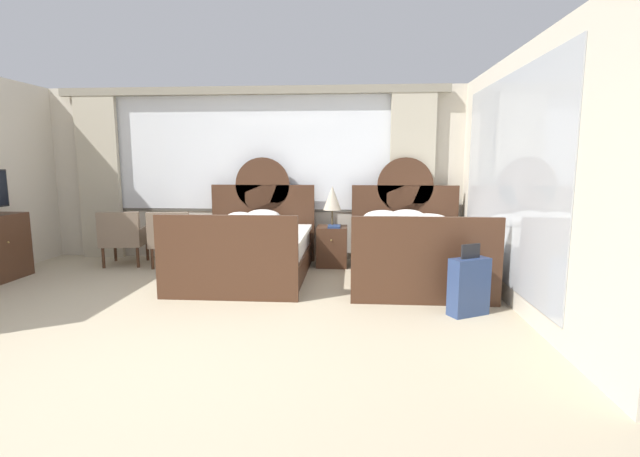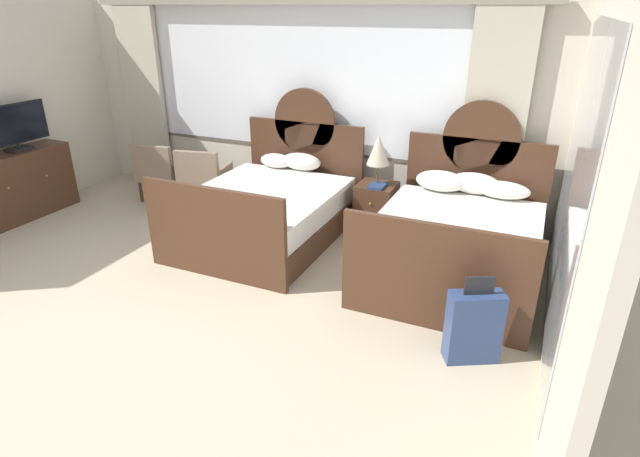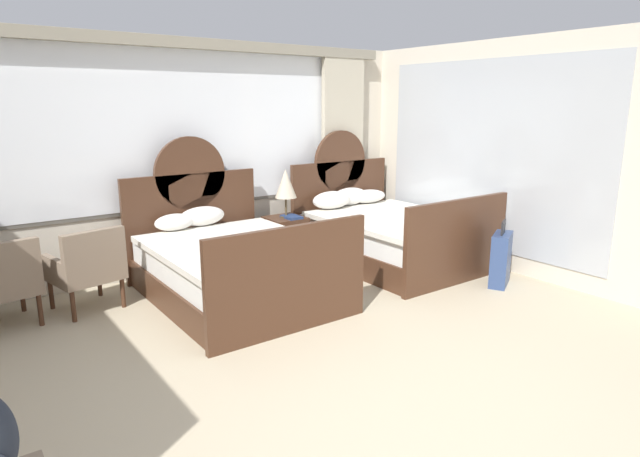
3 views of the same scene
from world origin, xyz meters
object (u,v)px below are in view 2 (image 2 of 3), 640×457
object	(u,v)px
bed_near_window	(269,209)
tv_flatscreen	(14,127)
bed_near_mirror	(457,240)
book_on_nightstand	(378,186)
nightstand_between_beds	(376,207)
table_lamp_on_nightstand	(378,151)
armchair_by_window_centre	(160,169)
armchair_by_window_left	(203,176)
suitcase_on_floor	(474,327)

from	to	relation	value
bed_near_window	tv_flatscreen	xyz separation A→B (m)	(-3.22, -0.64, 0.81)
bed_near_mirror	book_on_nightstand	xyz separation A→B (m)	(-1.05, 0.60, 0.25)
bed_near_mirror	nightstand_between_beds	xyz separation A→B (m)	(-1.09, 0.69, -0.07)
nightstand_between_beds	bed_near_window	bearing A→B (deg)	-147.07
table_lamp_on_nightstand	book_on_nightstand	world-z (taller)	table_lamp_on_nightstand
bed_near_mirror	armchair_by_window_centre	distance (m)	4.23
book_on_nightstand	tv_flatscreen	xyz separation A→B (m)	(-4.35, -1.26, 0.56)
bed_near_mirror	nightstand_between_beds	distance (m)	1.29
book_on_nightstand	tv_flatscreen	size ratio (longest dim) A/B	0.28
armchair_by_window_centre	tv_flatscreen	bearing A→B (deg)	-136.19
bed_near_mirror	nightstand_between_beds	world-z (taller)	bed_near_mirror
nightstand_between_beds	armchair_by_window_left	size ratio (longest dim) A/B	0.72
book_on_nightstand	suitcase_on_floor	xyz separation A→B (m)	(1.44, -2.00, -0.31)
book_on_nightstand	armchair_by_window_centre	world-z (taller)	armchair_by_window_centre
armchair_by_window_left	tv_flatscreen	bearing A→B (deg)	-149.20
table_lamp_on_nightstand	armchair_by_window_centre	world-z (taller)	table_lamp_on_nightstand
table_lamp_on_nightstand	armchair_by_window_centre	size ratio (longest dim) A/B	0.73
book_on_nightstand	armchair_by_window_centre	bearing A→B (deg)	-178.01
nightstand_between_beds	suitcase_on_floor	bearing A→B (deg)	-54.73
bed_near_window	suitcase_on_floor	world-z (taller)	bed_near_window
bed_near_window	suitcase_on_floor	bearing A→B (deg)	-28.30
bed_near_mirror	table_lamp_on_nightstand	bearing A→B (deg)	148.31
book_on_nightstand	armchair_by_window_left	xyz separation A→B (m)	(-2.42, -0.11, -0.16)
tv_flatscreen	armchair_by_window_centre	world-z (taller)	tv_flatscreen
bed_near_mirror	tv_flatscreen	world-z (taller)	bed_near_mirror
bed_near_mirror	tv_flatscreen	xyz separation A→B (m)	(-5.40, -0.66, 0.80)
book_on_nightstand	armchair_by_window_left	size ratio (longest dim) A/B	0.31
nightstand_between_beds	book_on_nightstand	size ratio (longest dim) A/B	2.28
armchair_by_window_left	bed_near_window	bearing A→B (deg)	-21.58
table_lamp_on_nightstand	armchair_by_window_left	size ratio (longest dim) A/B	0.73
tv_flatscreen	armchair_by_window_left	bearing A→B (deg)	30.80
armchair_by_window_left	suitcase_on_floor	bearing A→B (deg)	-26.14
bed_near_window	suitcase_on_floor	distance (m)	2.92
tv_flatscreen	armchair_by_window_left	size ratio (longest dim) A/B	1.11
armchair_by_window_centre	bed_near_window	bearing A→B (deg)	-14.13
table_lamp_on_nightstand	book_on_nightstand	size ratio (longest dim) A/B	2.32
bed_near_window	table_lamp_on_nightstand	world-z (taller)	bed_near_window
bed_near_window	nightstand_between_beds	xyz separation A→B (m)	(1.09, 0.71, -0.05)
tv_flatscreen	armchair_by_window_centre	bearing A→B (deg)	43.81
bed_near_window	bed_near_mirror	distance (m)	2.18
bed_near_mirror	nightstand_between_beds	size ratio (longest dim) A/B	3.62
armchair_by_window_left	suitcase_on_floor	size ratio (longest dim) A/B	1.13
nightstand_between_beds	armchair_by_window_left	distance (m)	2.39
bed_near_window	book_on_nightstand	xyz separation A→B (m)	(1.13, 0.62, 0.26)
tv_flatscreen	suitcase_on_floor	world-z (taller)	tv_flatscreen
bed_near_mirror	suitcase_on_floor	world-z (taller)	bed_near_mirror
nightstand_between_beds	book_on_nightstand	xyz separation A→B (m)	(0.03, -0.09, 0.31)
table_lamp_on_nightstand	suitcase_on_floor	size ratio (longest dim) A/B	0.82
nightstand_between_beds	table_lamp_on_nightstand	distance (m)	0.71
bed_near_mirror	nightstand_between_beds	bearing A→B (deg)	147.78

